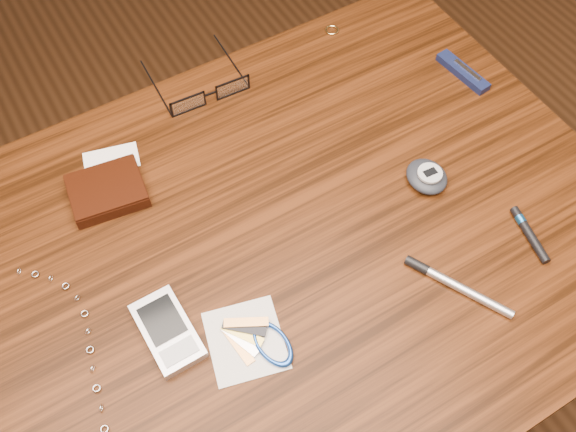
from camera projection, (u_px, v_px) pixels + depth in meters
name	position (u px, v px, depth m)	size (l,w,h in m)	color
ground	(273.00, 413.00, 1.47)	(3.80, 3.80, 0.00)	#472814
desk	(265.00, 287.00, 0.92)	(1.00, 0.70, 0.75)	#3A1A09
wallet_and_card	(107.00, 190.00, 0.88)	(0.13, 0.14, 0.02)	black
eyeglasses	(209.00, 93.00, 0.98)	(0.14, 0.14, 0.03)	black
gold_ring	(332.00, 30.00, 1.07)	(0.02, 0.02, 0.00)	#E6C574
pda_phone	(168.00, 331.00, 0.77)	(0.06, 0.11, 0.02)	#B9B8BD
pedometer	(427.00, 176.00, 0.89)	(0.06, 0.07, 0.03)	black
notepad_keys	(259.00, 341.00, 0.77)	(0.11, 0.12, 0.01)	silver
pocket_knife	(463.00, 72.00, 1.01)	(0.03, 0.10, 0.01)	#0F1137
silver_pen	(450.00, 282.00, 0.81)	(0.08, 0.14, 0.01)	#B9B9BD
black_blue_pen	(529.00, 233.00, 0.85)	(0.03, 0.09, 0.01)	black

